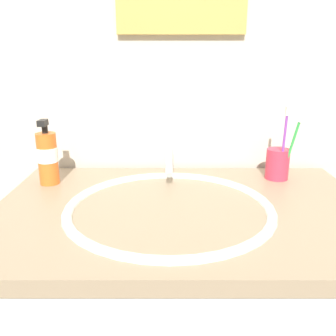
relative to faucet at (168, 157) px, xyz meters
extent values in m
cube|color=beige|center=(0.03, 0.13, 0.30)|extent=(2.10, 0.04, 2.40)
cube|color=gray|center=(0.03, -0.21, -0.08)|extent=(0.90, 0.61, 0.03)
ellipsoid|color=white|center=(0.00, -0.23, -0.10)|extent=(0.43, 0.43, 0.09)
torus|color=white|center=(0.00, -0.23, -0.06)|extent=(0.49, 0.49, 0.02)
cylinder|color=#595B60|center=(0.00, -0.23, -0.14)|extent=(0.03, 0.03, 0.01)
cylinder|color=silver|center=(0.00, 0.02, -0.01)|extent=(0.02, 0.02, 0.11)
cylinder|color=silver|center=(0.00, -0.04, 0.01)|extent=(0.02, 0.12, 0.08)
cylinder|color=silver|center=(0.00, 0.04, 0.05)|extent=(0.01, 0.05, 0.01)
cylinder|color=#D8334C|center=(0.31, -0.01, -0.02)|extent=(0.07, 0.07, 0.09)
cylinder|color=purple|center=(0.32, -0.04, 0.04)|extent=(0.01, 0.02, 0.20)
cube|color=white|center=(0.32, -0.05, 0.14)|extent=(0.01, 0.01, 0.02)
cylinder|color=green|center=(0.34, -0.04, 0.04)|extent=(0.04, 0.04, 0.18)
cube|color=white|center=(0.35, -0.06, 0.12)|extent=(0.02, 0.02, 0.03)
cylinder|color=orange|center=(-0.33, -0.06, 0.01)|extent=(0.05, 0.05, 0.14)
cylinder|color=black|center=(-0.33, -0.06, 0.09)|extent=(0.02, 0.02, 0.02)
cube|color=black|center=(-0.33, -0.07, 0.11)|extent=(0.02, 0.04, 0.02)
cylinder|color=white|center=(-0.33, -0.06, 0.02)|extent=(0.06, 0.06, 0.04)
camera|label=1|loc=(0.00, -1.02, 0.28)|focal=39.13mm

